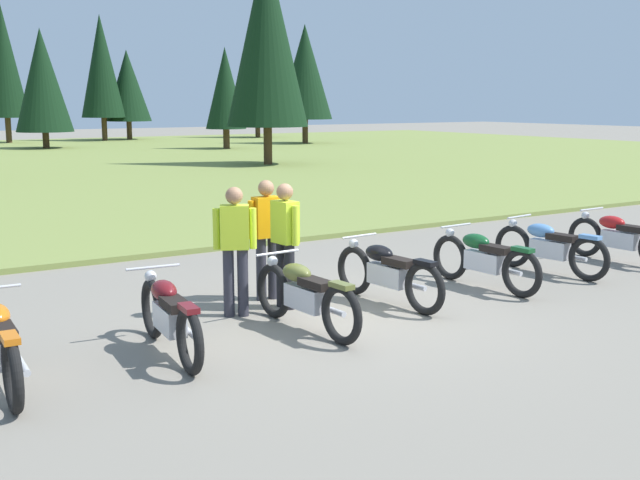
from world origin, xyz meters
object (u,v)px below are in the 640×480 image
Objects in this scene: motorcycle_olive at (305,295)px; rider_near_row_end at (285,238)px; motorcycle_sky_blue at (549,247)px; motorcycle_black at (387,272)px; motorcycle_maroon at (169,315)px; motorcycle_red at (620,237)px; motorcycle_orange at (0,344)px; rider_checking_bike at (235,244)px; motorcycle_british_green at (484,259)px; rider_in_hivis_vest at (267,232)px.

rider_near_row_end is at bearing 72.92° from motorcycle_olive.
motorcycle_black is at bearing -177.71° from motorcycle_sky_blue.
motorcycle_red is at bearing 3.74° from motorcycle_maroon.
motorcycle_orange is 1.00× the size of motorcycle_red.
rider_checking_bike is at bearing -178.25° from rider_near_row_end.
motorcycle_maroon is (1.74, 0.09, 0.00)m from motorcycle_orange.
motorcycle_black is 3.33m from motorcycle_sky_blue.
motorcycle_british_green is 3.13m from rider_near_row_end.
motorcycle_british_green is at bearing -11.02° from rider_near_row_end.
motorcycle_orange is 3.97m from rider_near_row_end.
motorcycle_maroon is at bearing -176.26° from motorcycle_red.
motorcycle_orange is 4.15m from rider_in_hivis_vest.
motorcycle_sky_blue is 1.00× the size of motorcycle_red.
motorcycle_olive is 1.00× the size of motorcycle_red.
motorcycle_black is at bearing -23.94° from rider_near_row_end.
rider_near_row_end is at bearing 174.65° from motorcycle_sky_blue.
motorcycle_british_green is 1.00× the size of motorcycle_sky_blue.
motorcycle_british_green is at bearing 4.91° from motorcycle_maroon.
rider_checking_bike is (-0.43, 1.00, 0.51)m from motorcycle_olive.
motorcycle_british_green and motorcycle_red have the same top height.
motorcycle_british_green is at bearing -20.26° from rider_in_hivis_vest.
motorcycle_sky_blue is (4.91, 0.60, 0.00)m from motorcycle_olive.
motorcycle_orange is 3.46m from motorcycle_olive.
rider_near_row_end reaches higher than motorcycle_british_green.
rider_checking_bike reaches higher than motorcycle_olive.
motorcycle_british_green is at bearing -0.86° from motorcycle_black.
motorcycle_olive is at bearing 1.44° from motorcycle_orange.
rider_near_row_end reaches higher than motorcycle_orange.
motorcycle_maroon is at bearing 2.94° from motorcycle_orange.
rider_checking_bike is at bearing 37.81° from motorcycle_maroon.
rider_checking_bike and rider_near_row_end have the same top height.
motorcycle_olive is 1.26× the size of rider_in_hivis_vest.
motorcycle_british_green is 1.58m from motorcycle_sky_blue.
rider_checking_bike is 0.93m from rider_in_hivis_vest.
rider_near_row_end is (-3.03, 0.59, 0.51)m from motorcycle_british_green.
rider_checking_bike is (-2.01, 0.54, 0.51)m from motorcycle_black.
rider_in_hivis_vest is at bearing 37.23° from motorcycle_maroon.
rider_in_hivis_vest is (0.32, 1.55, 0.51)m from motorcycle_olive.
motorcycle_olive is 1.19m from rider_near_row_end.
rider_checking_bike is at bearing 176.26° from motorcycle_red.
motorcycle_orange and motorcycle_olive have the same top height.
rider_checking_bike is (3.03, 1.09, 0.51)m from motorcycle_orange.
motorcycle_maroon is 1.00× the size of motorcycle_red.
motorcycle_sky_blue is 4.64m from rider_near_row_end.
motorcycle_sky_blue is 1.69m from motorcycle_red.
rider_in_hivis_vest reaches higher than motorcycle_olive.
rider_in_hivis_vest is at bearing 168.23° from motorcycle_sky_blue.
motorcycle_orange is 1.74m from motorcycle_maroon.
rider_checking_bike is at bearing 175.63° from motorcycle_sky_blue.
motorcycle_sky_blue is at bearing -11.77° from rider_in_hivis_vest.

